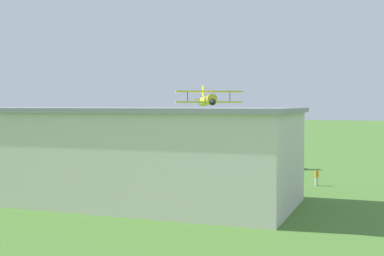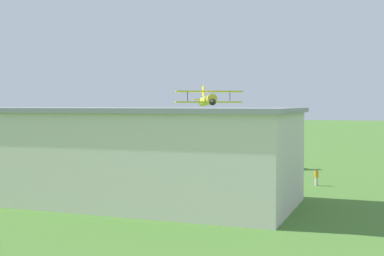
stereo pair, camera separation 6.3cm
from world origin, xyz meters
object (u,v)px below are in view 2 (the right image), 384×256
person_by_parked_cars (316,177)px  biplane (208,100)px  windsock (81,124)px  hangar (124,154)px  person_crossing_taxiway (255,173)px  person_near_hangar_door (102,167)px  person_watching_takeoff (94,167)px  car_blue (49,169)px

person_by_parked_cars → biplane: bearing=-34.8°
biplane → windsock: (19.26, -1.35, -3.31)m
hangar → windsock: bearing=-50.4°
person_crossing_taxiway → person_near_hangar_door: bearing=2.4°
hangar → person_watching_takeoff: 17.98m
person_by_parked_cars → car_blue: bearing=8.6°
person_near_hangar_door → car_blue: bearing=39.8°
person_by_parked_cars → person_near_hangar_door: (23.28, 0.60, 0.08)m
hangar → biplane: bearing=-85.8°
windsock → person_crossing_taxiway: bearing=157.7°
person_watching_takeoff → windsock: 15.88m
person_crossing_taxiway → person_near_hangar_door: (17.25, 0.71, 0.00)m
biplane → car_blue: (12.76, 14.48, -7.49)m
person_watching_takeoff → person_near_hangar_door: person_near_hangar_door is taller
hangar → car_blue: hangar is taller
hangar → biplane: 24.61m
windsock → biplane: bearing=176.0°
person_crossing_taxiway → car_blue: bearing=11.3°
hangar → person_by_parked_cars: (-13.04, -13.82, -2.96)m
hangar → person_by_parked_cars: hangar is taller
car_blue → person_watching_takeoff: size_ratio=2.92×
biplane → person_crossing_taxiway: bearing=130.8°
person_by_parked_cars → person_crossing_taxiway: bearing=-1.1°
person_crossing_taxiway → windsock: windsock is taller
biplane → person_near_hangar_door: bearing=52.2°
biplane → windsock: 19.59m
car_blue → person_near_hangar_door: 5.60m
hangar → windsock: 33.05m
hangar → person_near_hangar_door: bearing=-52.3°
biplane → person_by_parked_cars: size_ratio=4.99×
biplane → person_near_hangar_door: 15.67m
person_by_parked_cars → windsock: (34.08, -11.64, 4.22)m
person_crossing_taxiway → person_near_hangar_door: size_ratio=1.00×
biplane → person_watching_takeoff: biplane is taller
biplane → person_watching_takeoff: size_ratio=5.17×
person_crossing_taxiway → person_watching_takeoff: (18.42, 0.36, -0.11)m
biplane → person_by_parked_cars: 19.55m
hangar → person_crossing_taxiway: hangar is taller
car_blue → person_near_hangar_door: (-4.30, -3.59, 0.04)m
biplane → hangar: bearing=94.2°
person_near_hangar_door → windsock: 16.84m
biplane → windsock: bearing=-4.0°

